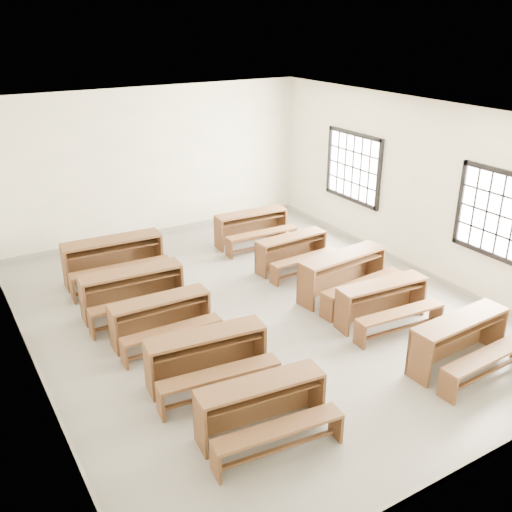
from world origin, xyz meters
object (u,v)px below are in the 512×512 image
desk_set_0 (262,405)px  desk_set_7 (344,272)px  desk_set_3 (133,289)px  desk_set_6 (383,300)px  desk_set_1 (208,355)px  desk_set_9 (252,226)px  desk_set_8 (293,250)px  desk_set_2 (162,316)px  desk_set_4 (114,257)px  desk_set_5 (462,339)px

desk_set_0 → desk_set_7: desk_set_7 is taller
desk_set_3 → desk_set_6: (3.26, -2.35, -0.03)m
desk_set_1 → desk_set_9: desk_set_1 is taller
desk_set_9 → desk_set_8: bearing=-87.1°
desk_set_0 → desk_set_1: desk_set_1 is taller
desk_set_9 → desk_set_1: bearing=-125.2°
desk_set_2 → desk_set_9: 4.11m
desk_set_4 → desk_set_8: desk_set_4 is taller
desk_set_3 → desk_set_5: desk_set_3 is taller
desk_set_1 → desk_set_9: (3.04, 3.97, -0.01)m
desk_set_3 → desk_set_8: (3.23, 0.13, -0.05)m
desk_set_3 → desk_set_8: size_ratio=1.14×
desk_set_0 → desk_set_8: bearing=57.5°
desk_set_3 → desk_set_4: size_ratio=0.92×
desk_set_2 → desk_set_4: 2.39m
desk_set_6 → desk_set_0: bearing=-153.3°
desk_set_0 → desk_set_4: 4.96m
desk_set_2 → desk_set_6: desk_set_6 is taller
desk_set_0 → desk_set_9: size_ratio=1.01×
desk_set_0 → desk_set_6: desk_set_0 is taller
desk_set_5 → desk_set_6: (-0.10, 1.46, -0.02)m
desk_set_8 → desk_set_6: bearing=-92.0°
desk_set_7 → desk_set_9: 2.91m
desk_set_2 → desk_set_9: size_ratio=0.95×
desk_set_3 → desk_set_6: size_ratio=1.07×
desk_set_3 → desk_set_8: desk_set_3 is taller
desk_set_0 → desk_set_1: size_ratio=0.96×
desk_set_4 → desk_set_8: bearing=-18.3°
desk_set_0 → desk_set_4: bearing=97.6°
desk_set_7 → desk_set_8: bearing=89.1°
desk_set_6 → desk_set_9: bearing=94.9°
desk_set_0 → desk_set_5: desk_set_5 is taller
desk_set_4 → desk_set_9: desk_set_4 is taller
desk_set_0 → desk_set_9: (2.95, 5.22, 0.01)m
desk_set_8 → desk_set_9: bearing=88.0°
desk_set_4 → desk_set_0: bearing=-85.2°
desk_set_2 → desk_set_6: (3.19, -1.32, 0.01)m
desk_set_0 → desk_set_2: bearing=100.3°
desk_set_2 → desk_set_8: size_ratio=1.02×
desk_set_6 → desk_set_7: (0.08, 1.06, 0.05)m
desk_set_8 → desk_set_7: bearing=-88.3°
desk_set_0 → desk_set_1: 1.25m
desk_set_1 → desk_set_7: desk_set_7 is taller
desk_set_7 → desk_set_2: bearing=170.1°
desk_set_2 → desk_set_5: size_ratio=0.92×
desk_set_8 → desk_set_1: bearing=-143.6°
desk_set_3 → desk_set_9: size_ratio=1.06×
desk_set_1 → desk_set_4: desk_set_4 is taller
desk_set_4 → desk_set_7: (3.21, -2.65, -0.02)m
desk_set_1 → desk_set_2: size_ratio=1.11×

